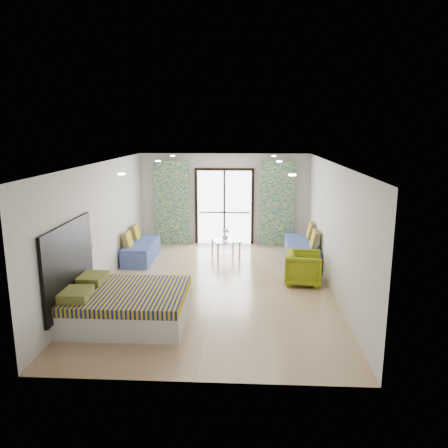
{
  "coord_description": "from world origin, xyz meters",
  "views": [
    {
      "loc": [
        0.67,
        -9.1,
        3.4
      ],
      "look_at": [
        0.12,
        1.18,
        1.15
      ],
      "focal_mm": 35.0,
      "sensor_mm": 36.0,
      "label": 1
    }
  ],
  "objects_px": {
    "daybed_left": "(141,250)",
    "daybed_right": "(302,251)",
    "coffee_table": "(226,242)",
    "bed": "(126,305)",
    "armchair": "(303,267)"
  },
  "relations": [
    {
      "from": "daybed_right",
      "to": "armchair",
      "type": "bearing_deg",
      "value": -94.19
    },
    {
      "from": "bed",
      "to": "armchair",
      "type": "xyz_separation_m",
      "value": [
        3.42,
        2.13,
        0.1
      ]
    },
    {
      "from": "daybed_left",
      "to": "daybed_right",
      "type": "relative_size",
      "value": 0.88
    },
    {
      "from": "daybed_right",
      "to": "armchair",
      "type": "distance_m",
      "value": 1.63
    },
    {
      "from": "bed",
      "to": "daybed_left",
      "type": "relative_size",
      "value": 1.21
    },
    {
      "from": "daybed_left",
      "to": "coffee_table",
      "type": "height_order",
      "value": "daybed_left"
    },
    {
      "from": "bed",
      "to": "daybed_right",
      "type": "distance_m",
      "value": 5.2
    },
    {
      "from": "coffee_table",
      "to": "armchair",
      "type": "height_order",
      "value": "armchair"
    },
    {
      "from": "coffee_table",
      "to": "armchair",
      "type": "distance_m",
      "value": 2.76
    },
    {
      "from": "daybed_right",
      "to": "armchair",
      "type": "height_order",
      "value": "daybed_right"
    },
    {
      "from": "daybed_left",
      "to": "armchair",
      "type": "height_order",
      "value": "daybed_left"
    },
    {
      "from": "bed",
      "to": "armchair",
      "type": "height_order",
      "value": "armchair"
    },
    {
      "from": "bed",
      "to": "daybed_right",
      "type": "relative_size",
      "value": 1.07
    },
    {
      "from": "daybed_right",
      "to": "daybed_left",
      "type": "bearing_deg",
      "value": -177.88
    },
    {
      "from": "bed",
      "to": "armchair",
      "type": "relative_size",
      "value": 2.63
    }
  ]
}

